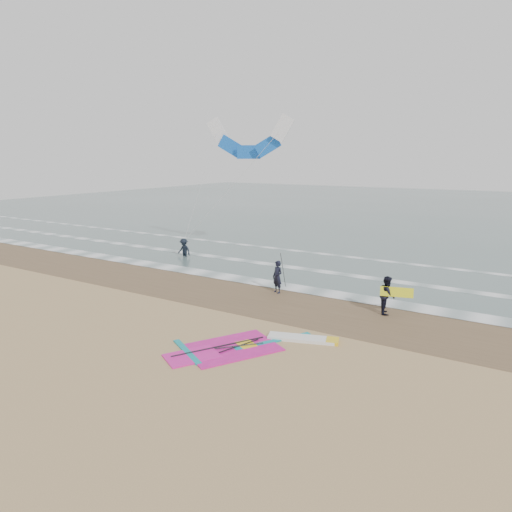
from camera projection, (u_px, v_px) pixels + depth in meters
The scene contains 11 objects.
ground at pixel (190, 346), 15.66m from camera, with size 120.00×120.00×0.00m, color tan.
sea_water at pixel (442, 210), 55.70m from camera, with size 120.00×80.00×0.02m, color #47605E.
wet_sand_band at pixel (275, 300), 20.66m from camera, with size 120.00×5.00×0.01m, color brown.
foam_waterline at pixel (315, 278), 24.36m from camera, with size 120.00×9.15×0.02m.
windsurf_rig at pixel (251, 346), 15.61m from camera, with size 5.12×4.85×0.12m.
person_standing at pixel (277, 277), 21.67m from camera, with size 0.57×0.37×1.57m, color black.
person_walking at pixel (387, 295), 18.78m from camera, with size 0.77×0.60×1.59m, color black.
person_wading at pixel (184, 245), 29.61m from camera, with size 1.00×0.58×1.55m, color black.
held_pole at pixel (283, 270), 21.44m from camera, with size 0.17×0.86×1.82m.
carried_kiteboard at pixel (397, 292), 18.45m from camera, with size 1.30×0.51×0.39m.
surf_kite at pixel (248, 141), 29.03m from camera, with size 6.35×3.23×7.98m.
Camera 1 is at (9.57, -11.33, 6.33)m, focal length 32.00 mm.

